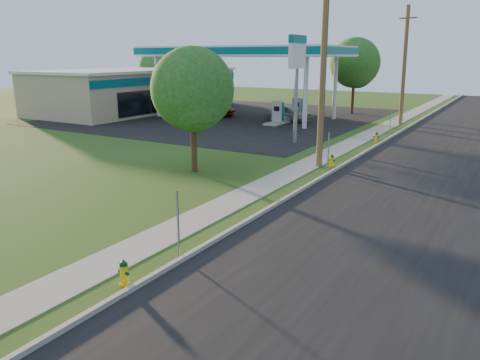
# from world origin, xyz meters

# --- Properties ---
(ground_plane) EXTENTS (140.00, 140.00, 0.00)m
(ground_plane) POSITION_xyz_m (0.00, 0.00, 0.00)
(ground_plane) COLOR #2B4B12
(ground_plane) RESTS_ON ground
(road) EXTENTS (8.00, 120.00, 0.02)m
(road) POSITION_xyz_m (4.50, 10.00, 0.01)
(road) COLOR black
(road) RESTS_ON ground
(curb) EXTENTS (0.15, 120.00, 0.15)m
(curb) POSITION_xyz_m (0.50, 10.00, 0.07)
(curb) COLOR #9D9A90
(curb) RESTS_ON ground
(sidewalk) EXTENTS (1.50, 120.00, 0.03)m
(sidewalk) POSITION_xyz_m (-1.25, 10.00, 0.01)
(sidewalk) COLOR gray
(sidewalk) RESTS_ON ground
(forecourt) EXTENTS (26.00, 28.00, 0.02)m
(forecourt) POSITION_xyz_m (-16.00, 32.00, 0.01)
(forecourt) COLOR black
(forecourt) RESTS_ON ground
(utility_pole_mid) EXTENTS (1.40, 0.32, 9.80)m
(utility_pole_mid) POSITION_xyz_m (-0.60, 17.00, 4.95)
(utility_pole_mid) COLOR brown
(utility_pole_mid) RESTS_ON ground
(utility_pole_far) EXTENTS (1.40, 0.32, 9.50)m
(utility_pole_far) POSITION_xyz_m (-0.60, 35.00, 4.80)
(utility_pole_far) COLOR brown
(utility_pole_far) RESTS_ON ground
(sign_post_near) EXTENTS (0.05, 0.04, 2.00)m
(sign_post_near) POSITION_xyz_m (0.25, 4.20, 1.00)
(sign_post_near) COLOR gray
(sign_post_near) RESTS_ON ground
(sign_post_mid) EXTENTS (0.05, 0.04, 2.00)m
(sign_post_mid) POSITION_xyz_m (0.25, 16.00, 1.00)
(sign_post_mid) COLOR gray
(sign_post_mid) RESTS_ON ground
(sign_post_far) EXTENTS (0.05, 0.04, 2.00)m
(sign_post_far) POSITION_xyz_m (0.25, 28.20, 1.00)
(sign_post_far) COLOR gray
(sign_post_far) RESTS_ON ground
(gas_canopy) EXTENTS (18.18, 9.18, 6.40)m
(gas_canopy) POSITION_xyz_m (-14.00, 32.00, 5.90)
(gas_canopy) COLOR silver
(gas_canopy) RESTS_ON ground
(fuel_pump_nw) EXTENTS (1.20, 3.20, 1.90)m
(fuel_pump_nw) POSITION_xyz_m (-18.50, 30.00, 0.72)
(fuel_pump_nw) COLOR #9D9A90
(fuel_pump_nw) RESTS_ON ground
(fuel_pump_ne) EXTENTS (1.20, 3.20, 1.90)m
(fuel_pump_ne) POSITION_xyz_m (-9.50, 30.00, 0.72)
(fuel_pump_ne) COLOR #9D9A90
(fuel_pump_ne) RESTS_ON ground
(fuel_pump_sw) EXTENTS (1.20, 3.20, 1.90)m
(fuel_pump_sw) POSITION_xyz_m (-18.50, 34.00, 0.72)
(fuel_pump_sw) COLOR #9D9A90
(fuel_pump_sw) RESTS_ON ground
(fuel_pump_se) EXTENTS (1.20, 3.20, 1.90)m
(fuel_pump_se) POSITION_xyz_m (-9.50, 34.00, 0.72)
(fuel_pump_se) COLOR #9D9A90
(fuel_pump_se) RESTS_ON ground
(convenience_store) EXTENTS (10.40, 22.40, 4.25)m
(convenience_store) POSITION_xyz_m (-26.98, 32.00, 2.13)
(convenience_store) COLOR tan
(convenience_store) RESTS_ON ground
(price_pylon) EXTENTS (0.34, 2.04, 6.85)m
(price_pylon) POSITION_xyz_m (-4.50, 22.50, 5.43)
(price_pylon) COLOR gray
(price_pylon) RESTS_ON ground
(tree_verge) EXTENTS (4.00, 4.00, 6.07)m
(tree_verge) POSITION_xyz_m (-5.41, 12.67, 3.90)
(tree_verge) COLOR #362214
(tree_verge) RESTS_ON ground
(tree_lot) EXTENTS (4.85, 4.85, 7.35)m
(tree_lot) POSITION_xyz_m (-6.35, 40.34, 4.73)
(tree_lot) COLOR #362214
(tree_lot) RESTS_ON ground
(tree_back) EXTENTS (4.20, 4.20, 6.37)m
(tree_back) POSITION_xyz_m (-31.11, 39.79, 4.10)
(tree_back) COLOR #362214
(tree_back) RESTS_ON ground
(hydrant_near) EXTENTS (0.36, 0.32, 0.69)m
(hydrant_near) POSITION_xyz_m (0.10, 2.17, 0.34)
(hydrant_near) COLOR yellow
(hydrant_near) RESTS_ON ground
(hydrant_mid) EXTENTS (0.34, 0.31, 0.66)m
(hydrant_mid) POSITION_xyz_m (-0.02, 17.29, 0.32)
(hydrant_mid) COLOR yellow
(hydrant_mid) RESTS_ON ground
(hydrant_far) EXTENTS (0.37, 0.33, 0.72)m
(hydrant_far) POSITION_xyz_m (0.04, 25.54, 0.35)
(hydrant_far) COLOR gold
(hydrant_far) RESTS_ON ground
(car_red) EXTENTS (6.15, 3.52, 1.62)m
(car_red) POSITION_xyz_m (-17.78, 31.29, 0.81)
(car_red) COLOR #6A0C09
(car_red) RESTS_ON ground
(car_silver) EXTENTS (4.42, 2.39, 1.43)m
(car_silver) POSITION_xyz_m (-9.58, 32.13, 0.71)
(car_silver) COLOR #A5A8AC
(car_silver) RESTS_ON ground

